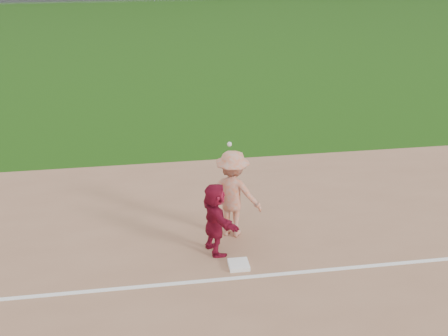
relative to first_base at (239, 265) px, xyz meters
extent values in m
plane|color=#1D490E|center=(0.01, 0.42, -0.06)|extent=(160.00, 160.00, 0.00)
cube|color=white|center=(0.01, -0.38, -0.04)|extent=(60.00, 0.10, 0.01)
cube|color=white|center=(0.00, 0.00, 0.00)|extent=(0.40, 0.40, 0.09)
imported|color=maroon|center=(-0.37, 0.62, 0.72)|extent=(0.81, 1.49, 1.53)
imported|color=#B0B1B3|center=(0.09, 1.28, 0.91)|extent=(1.42, 1.16, 1.92)
sphere|color=silver|center=(-0.03, 1.02, 2.14)|extent=(0.09, 0.09, 0.09)
camera|label=1|loc=(-1.70, -9.13, 6.16)|focal=45.00mm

